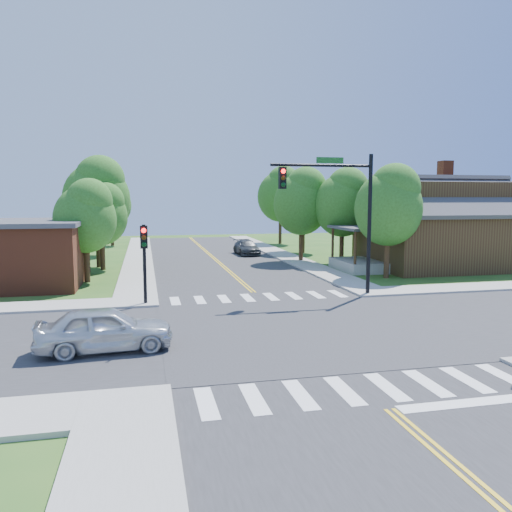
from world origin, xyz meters
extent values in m
plane|color=#27551A|center=(0.00, 0.00, 0.00)|extent=(100.00, 100.00, 0.00)
cube|color=#2D2D30|center=(0.00, 0.00, 0.02)|extent=(10.00, 90.00, 0.04)
cube|color=#2D2D30|center=(0.00, 0.00, 0.03)|extent=(90.00, 10.00, 0.04)
cube|color=#2D2D30|center=(0.00, 0.00, 0.00)|extent=(10.20, 10.20, 0.06)
cube|color=#9E9B93|center=(6.10, 25.00, 0.07)|extent=(2.20, 40.00, 0.14)
cube|color=#9E9B93|center=(-6.10, 25.00, 0.07)|extent=(2.20, 40.00, 0.14)
cube|color=white|center=(-4.20, 6.20, 0.05)|extent=(0.45, 2.00, 0.01)
cube|color=white|center=(-3.00, 6.20, 0.05)|extent=(0.45, 2.00, 0.01)
cube|color=white|center=(-1.80, 6.20, 0.05)|extent=(0.45, 2.00, 0.01)
cube|color=white|center=(-0.60, 6.20, 0.05)|extent=(0.45, 2.00, 0.01)
cube|color=white|center=(0.60, 6.20, 0.05)|extent=(0.45, 2.00, 0.01)
cube|color=white|center=(1.80, 6.20, 0.05)|extent=(0.45, 2.00, 0.01)
cube|color=white|center=(3.00, 6.20, 0.05)|extent=(0.45, 2.00, 0.01)
cube|color=white|center=(4.20, 6.20, 0.05)|extent=(0.45, 2.00, 0.01)
cube|color=white|center=(-4.20, -6.20, 0.05)|extent=(0.45, 2.00, 0.01)
cube|color=white|center=(-3.00, -6.20, 0.05)|extent=(0.45, 2.00, 0.01)
cube|color=white|center=(-1.80, -6.20, 0.05)|extent=(0.45, 2.00, 0.01)
cube|color=white|center=(-0.60, -6.20, 0.05)|extent=(0.45, 2.00, 0.01)
cube|color=white|center=(0.60, -6.20, 0.05)|extent=(0.45, 2.00, 0.01)
cube|color=white|center=(1.80, -6.20, 0.05)|extent=(0.45, 2.00, 0.01)
cube|color=white|center=(3.00, -6.20, 0.05)|extent=(0.45, 2.00, 0.01)
cube|color=white|center=(4.20, -6.20, 0.05)|extent=(0.45, 2.00, 0.01)
cube|color=yellow|center=(-0.10, 26.25, 0.05)|extent=(0.10, 37.50, 0.01)
cube|color=yellow|center=(0.10, 26.25, 0.05)|extent=(0.10, 37.50, 0.01)
cube|color=white|center=(2.50, -7.60, 0.00)|extent=(4.60, 0.45, 0.09)
cylinder|color=black|center=(5.60, 5.60, 3.60)|extent=(0.20, 0.20, 7.20)
cylinder|color=black|center=(3.00, 5.60, 6.60)|extent=(5.20, 0.14, 0.14)
cube|color=#19591E|center=(3.40, 5.55, 6.85)|extent=(1.40, 0.04, 0.30)
cube|color=black|center=(1.00, 5.60, 5.98)|extent=(0.34, 0.28, 1.05)
sphere|color=#FF0C0C|center=(1.00, 5.43, 6.29)|extent=(0.22, 0.22, 0.22)
sphere|color=#3F2605|center=(1.00, 5.43, 5.97)|extent=(0.22, 0.22, 0.22)
sphere|color=#05330F|center=(1.00, 5.43, 5.65)|extent=(0.22, 0.22, 0.22)
cylinder|color=black|center=(-5.60, 5.60, 1.90)|extent=(0.16, 0.16, 3.80)
cube|color=black|center=(-5.60, 5.60, 3.23)|extent=(0.34, 0.28, 1.05)
sphere|color=#FF0C0C|center=(-5.60, 5.43, 3.54)|extent=(0.22, 0.22, 0.22)
sphere|color=#3F2605|center=(-5.60, 5.43, 3.22)|extent=(0.22, 0.22, 0.22)
sphere|color=#05330F|center=(-5.60, 5.43, 2.90)|extent=(0.22, 0.22, 0.22)
cube|color=#382113|center=(15.20, 14.20, 2.00)|extent=(10.00, 8.00, 4.00)
cube|color=#9E9B93|center=(8.90, 14.20, 0.35)|extent=(2.60, 4.50, 0.70)
cylinder|color=#382113|center=(7.80, 12.20, 1.60)|extent=(0.18, 0.18, 2.50)
cylinder|color=#382113|center=(7.80, 16.20, 1.60)|extent=(0.18, 0.18, 2.50)
cube|color=#38383D|center=(8.90, 14.20, 2.95)|extent=(2.80, 4.80, 0.18)
cube|color=brown|center=(17.70, 17.70, 3.55)|extent=(0.90, 0.90, 7.11)
cylinder|color=#382314|center=(9.22, 10.62, 1.33)|extent=(0.34, 0.34, 2.66)
ellipsoid|color=#2E5619|center=(9.22, 10.62, 4.34)|extent=(4.20, 3.99, 4.62)
sphere|color=#2E5619|center=(9.52, 10.42, 5.61)|extent=(3.08, 3.08, 3.08)
cylinder|color=#382314|center=(9.04, 17.52, 1.36)|extent=(0.34, 0.34, 2.72)
ellipsoid|color=#2E5619|center=(9.04, 17.52, 4.44)|extent=(4.30, 4.08, 4.73)
sphere|color=#2E5619|center=(9.34, 17.32, 5.73)|extent=(3.15, 3.15, 3.15)
cylinder|color=#382314|center=(8.63, 25.72, 1.42)|extent=(0.34, 0.34, 2.85)
ellipsoid|color=#2E5619|center=(8.63, 25.72, 4.64)|extent=(4.49, 4.27, 4.94)
sphere|color=#2E5619|center=(8.93, 25.52, 5.99)|extent=(3.30, 3.30, 3.30)
cylinder|color=#382314|center=(8.92, 34.69, 1.57)|extent=(0.34, 0.34, 3.15)
ellipsoid|color=#2E5619|center=(8.92, 34.69, 5.14)|extent=(4.97, 4.72, 5.47)
sphere|color=#2E5619|center=(9.22, 34.49, 6.63)|extent=(3.64, 3.64, 3.64)
cylinder|color=#382314|center=(-8.97, 13.10, 1.15)|extent=(0.34, 0.34, 2.30)
ellipsoid|color=#2E5619|center=(-8.97, 13.10, 3.75)|extent=(3.63, 3.45, 3.99)
sphere|color=#2E5619|center=(-8.67, 12.90, 4.84)|extent=(2.66, 2.66, 2.66)
cylinder|color=#382314|center=(-8.86, 19.74, 1.50)|extent=(0.34, 0.34, 3.00)
ellipsoid|color=#2E5619|center=(-8.86, 19.74, 4.89)|extent=(4.73, 4.49, 5.20)
sphere|color=#2E5619|center=(-8.56, 19.54, 6.31)|extent=(3.47, 3.47, 3.47)
cylinder|color=#382314|center=(-9.33, 27.61, 1.44)|extent=(0.34, 0.34, 2.89)
ellipsoid|color=#2E5619|center=(-9.33, 27.61, 4.71)|extent=(4.56, 4.33, 5.02)
sphere|color=#2E5619|center=(-9.03, 27.41, 6.08)|extent=(3.35, 3.35, 3.35)
cylinder|color=#382314|center=(-8.88, 36.56, 1.30)|extent=(0.34, 0.34, 2.60)
ellipsoid|color=#2E5619|center=(-8.88, 36.56, 4.24)|extent=(4.11, 3.90, 4.52)
sphere|color=#2E5619|center=(-8.58, 36.36, 5.48)|extent=(3.01, 3.01, 3.01)
cylinder|color=#382314|center=(6.45, 19.53, 1.38)|extent=(0.34, 0.34, 2.76)
ellipsoid|color=#2E5619|center=(6.45, 19.53, 4.51)|extent=(4.36, 4.15, 4.80)
sphere|color=#2E5619|center=(6.75, 19.33, 5.82)|extent=(3.20, 3.20, 3.20)
cylinder|color=#382314|center=(-8.47, 18.28, 1.14)|extent=(0.34, 0.34, 2.27)
ellipsoid|color=#2E5619|center=(-8.47, 18.28, 3.71)|extent=(3.59, 3.41, 3.95)
sphere|color=#2E5619|center=(-8.17, 18.08, 4.79)|extent=(2.63, 2.63, 2.63)
imported|color=silver|center=(-6.91, -1.30, 0.74)|extent=(2.35, 4.60, 1.48)
imported|color=#34373A|center=(3.18, 24.97, 0.62)|extent=(2.05, 4.42, 1.25)
camera|label=1|loc=(-5.57, -17.86, 5.03)|focal=35.00mm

